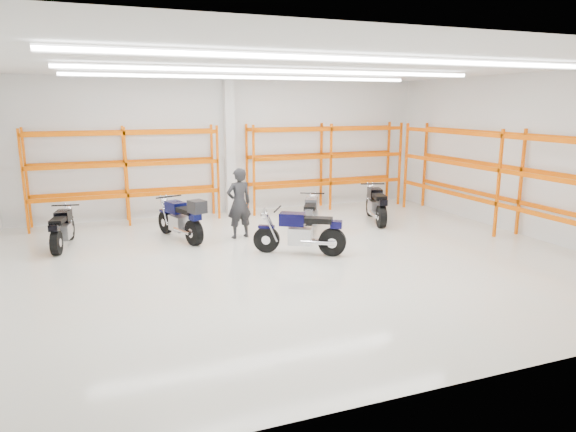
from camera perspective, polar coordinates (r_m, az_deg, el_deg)
name	(u,v)px	position (r m, az deg, el deg)	size (l,w,h in m)	color
ground	(293,259)	(12.37, 0.61, -4.85)	(14.00, 14.00, 0.00)	beige
room_shell	(293,121)	(11.85, 0.61, 10.52)	(14.02, 12.02, 4.51)	silver
motorcycle_main	(303,233)	(12.67, 1.73, -1.93)	(2.08, 1.35, 1.15)	black
motorcycle_back_a	(62,230)	(14.45, -23.83, -1.41)	(0.78, 2.09, 1.03)	black
motorcycle_back_b	(182,219)	(14.21, -11.65, -0.38)	(1.12, 2.35, 1.24)	black
motorcycle_back_c	(311,216)	(14.84, 2.52, 0.05)	(1.15, 2.00, 1.07)	black
motorcycle_back_d	(376,206)	(16.34, 9.78, 1.15)	(1.04, 2.27, 1.15)	black
standing_man	(239,203)	(14.22, -5.46, 1.42)	(0.71, 0.47, 1.95)	black
structural_column	(230,147)	(17.42, -6.49, 7.63)	(0.32, 0.32, 4.50)	white
pallet_racking_back_left	(125,166)	(16.60, -17.62, 5.29)	(5.67, 0.87, 3.00)	#E94008
pallet_racking_back_right	(326,158)	(18.30, 4.24, 6.44)	(5.67, 0.87, 3.00)	#E94008
pallet_racking_side	(511,172)	(15.54, 23.52, 4.51)	(0.87, 9.07, 3.00)	#E94008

